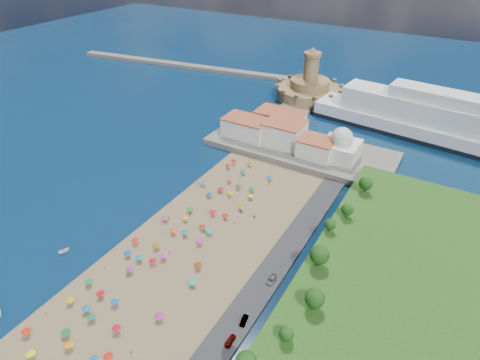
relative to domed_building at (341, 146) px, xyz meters
The scene contains 13 objects.
ground 77.60m from the domed_building, 112.91° to the right, with size 700.00×700.00×0.00m, color #071938.
terrace 21.44m from the domed_building, behind, with size 90.00×36.00×3.00m, color #59544C.
jetty 56.51m from the domed_building, 138.62° to the left, with size 18.00×70.00×2.40m, color #59544C.
breakwater 162.43m from the domed_building, 149.64° to the left, with size 200.00×7.00×2.60m, color #59544C.
waterfront_buildings 33.17m from the domed_building, behind, with size 57.00×29.00×11.00m.
domed_building is the anchor object (origin of this frame).
fortress 79.11m from the domed_building, 122.08° to the left, with size 40.00×40.00×32.40m.
cruise_ship 63.30m from the domed_building, 48.50° to the left, with size 144.42×36.98×31.23m.
beach_parasols 87.97m from the domed_building, 110.77° to the right, with size 31.40×115.02×2.20m.
beachgoers 82.53m from the domed_building, 109.43° to the right, with size 31.41×92.57×1.90m.
moored_boats 134.12m from the domed_building, 115.46° to the right, with size 9.10×31.34×1.66m.
parked_cars 93.57m from the domed_building, 86.31° to the right, with size 2.17×29.16×1.40m.
hillside_trees 78.97m from the domed_building, 76.86° to the right, with size 12.22×110.68×7.65m.
Camera 1 is at (71.39, -90.66, 94.92)m, focal length 30.00 mm.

